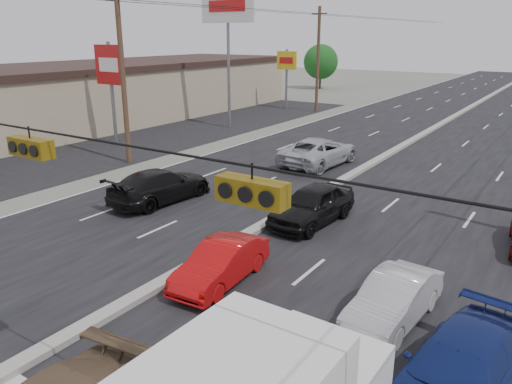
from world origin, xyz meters
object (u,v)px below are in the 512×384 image
at_px(utility_pole_left_c, 318,59).
at_px(oncoming_far, 319,152).
at_px(red_sedan, 221,264).
at_px(queue_car_a, 312,205).
at_px(utility_pole_left_b, 123,77).
at_px(pole_sign_billboard, 228,15).
at_px(oncoming_near, 160,186).
at_px(pole_sign_far, 287,65).
at_px(queue_car_b, 393,300).
at_px(pole_sign_mid, 110,71).
at_px(tree_left_far, 321,62).
at_px(queue_car_d, 459,373).

xyz_separation_m(utility_pole_left_c, oncoming_far, (9.86, -19.20, -4.29)).
relative_size(red_sedan, oncoming_far, 0.67).
bearing_deg(queue_car_a, utility_pole_left_b, 172.48).
relative_size(pole_sign_billboard, oncoming_near, 2.09).
relative_size(utility_pole_left_b, pole_sign_far, 1.67).
distance_m(pole_sign_far, queue_car_b, 40.52).
bearing_deg(pole_sign_mid, queue_car_a, -17.92).
distance_m(tree_left_far, queue_car_a, 53.44).
distance_m(pole_sign_far, oncoming_far, 23.67).
bearing_deg(queue_car_b, utility_pole_left_c, 124.72).
xyz_separation_m(pole_sign_far, oncoming_near, (10.24, -29.32, -3.64)).
distance_m(pole_sign_billboard, queue_car_a, 23.93).
distance_m(pole_sign_far, queue_car_a, 33.12).
height_order(queue_car_d, oncoming_far, oncoming_far).
relative_size(tree_left_far, queue_car_d, 1.24).
distance_m(pole_sign_mid, pole_sign_billboard, 10.97).
xyz_separation_m(utility_pole_left_c, queue_car_a, (13.90, -27.95, -4.32)).
relative_size(pole_sign_billboard, red_sedan, 2.79).
height_order(pole_sign_billboard, oncoming_far, pole_sign_billboard).
bearing_deg(queue_car_b, utility_pole_left_b, 161.22).
height_order(queue_car_a, oncoming_near, queue_car_a).
height_order(utility_pole_left_c, queue_car_b, utility_pole_left_c).
bearing_deg(oncoming_near, pole_sign_billboard, -58.85).
xyz_separation_m(tree_left_far, queue_car_a, (23.40, -47.95, -2.93)).
height_order(pole_sign_billboard, pole_sign_far, pole_sign_billboard).
relative_size(queue_car_d, oncoming_far, 0.84).
bearing_deg(utility_pole_left_b, oncoming_near, -32.68).
height_order(utility_pole_left_c, oncoming_near, utility_pole_left_c).
bearing_deg(pole_sign_billboard, pole_sign_mid, -104.04).
xyz_separation_m(red_sedan, oncoming_near, (-7.16, 4.82, 0.12)).
xyz_separation_m(tree_left_far, oncoming_near, (16.24, -49.32, -2.95)).
distance_m(pole_sign_billboard, tree_left_far, 33.27).
bearing_deg(queue_car_a, oncoming_far, 119.24).
bearing_deg(pole_sign_billboard, pole_sign_far, 97.13).
distance_m(pole_sign_far, oncoming_near, 31.27).
relative_size(utility_pole_left_b, utility_pole_left_c, 1.00).
bearing_deg(red_sedan, oncoming_far, 101.18).
relative_size(utility_pole_left_c, pole_sign_mid, 1.43).
distance_m(queue_car_b, oncoming_far, 16.96).
relative_size(utility_pole_left_c, oncoming_near, 1.90).
bearing_deg(queue_car_d, queue_car_a, 141.48).
bearing_deg(red_sedan, queue_car_b, 4.15).
distance_m(pole_sign_far, red_sedan, 38.51).
bearing_deg(oncoming_near, red_sedan, 150.42).
height_order(queue_car_a, oncoming_far, oncoming_far).
relative_size(utility_pole_left_b, queue_car_a, 2.16).
xyz_separation_m(pole_sign_mid, pole_sign_far, (1.00, 22.00, -0.71)).
relative_size(pole_sign_far, queue_car_a, 1.30).
relative_size(utility_pole_left_b, queue_car_b, 2.53).
bearing_deg(oncoming_far, oncoming_near, 76.52).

